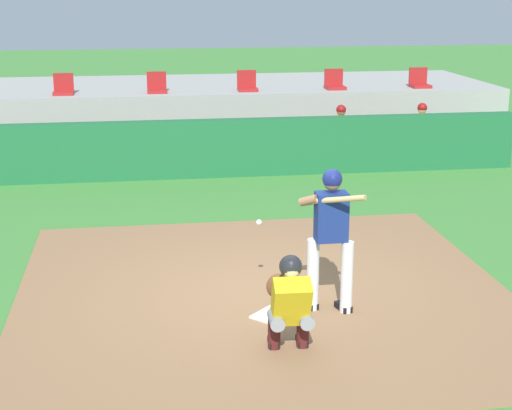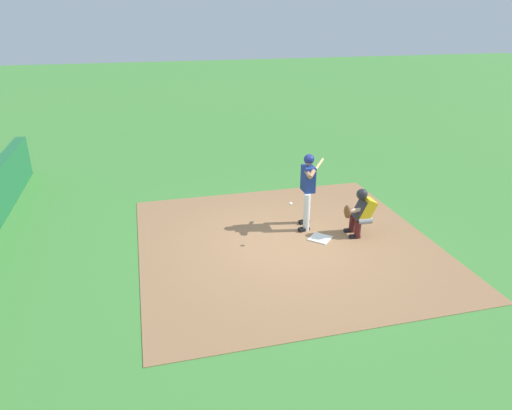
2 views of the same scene
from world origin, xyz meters
TOP-DOWN VIEW (x-y plane):
  - ground_plane at (0.00, 0.00)m, footprint 80.00×80.00m
  - dirt_infield at (0.00, 0.00)m, footprint 6.40×6.40m
  - home_plate at (0.00, -0.80)m, footprint 0.62×0.62m
  - batter_at_plate at (0.69, -0.71)m, footprint 0.71×0.75m
  - catcher_crouched at (0.00, -1.73)m, footprint 0.49×2.06m

SIDE VIEW (x-z plane):
  - ground_plane at x=0.00m, z-range 0.00..0.00m
  - dirt_infield at x=0.00m, z-range 0.00..0.01m
  - home_plate at x=0.00m, z-range 0.01..0.04m
  - catcher_crouched at x=0.00m, z-range 0.05..1.17m
  - batter_at_plate at x=0.69m, z-range 0.13..1.94m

